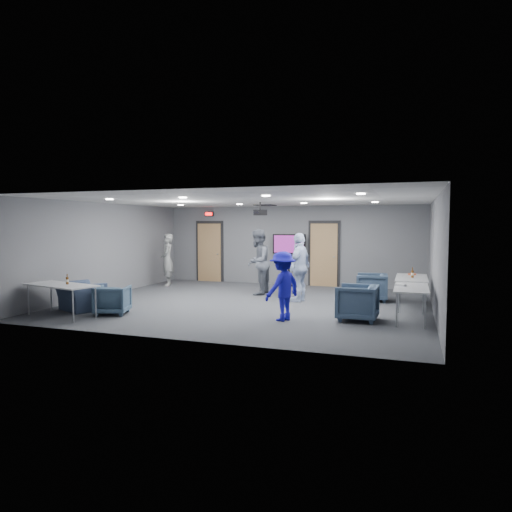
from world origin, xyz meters
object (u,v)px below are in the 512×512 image
(person_b, at_px, (258,262))
(table_right_b, at_px, (411,289))
(person_a, at_px, (167,260))
(bottle_front, at_px, (67,280))
(table_right_a, at_px, (412,279))
(tv_stand, at_px, (289,256))
(chair_front_a, at_px, (113,300))
(person_d, at_px, (283,286))
(bottle_right, at_px, (412,274))
(chair_right_a, at_px, (372,287))
(table_front_left, at_px, (61,286))
(chair_front_b, at_px, (80,296))
(person_c, at_px, (300,267))
(projector, at_px, (260,212))
(chair_right_c, at_px, (357,303))

(person_b, height_order, table_right_b, person_b)
(person_a, distance_m, bottle_front, 5.30)
(table_right_a, distance_m, tv_stand, 4.82)
(person_a, height_order, chair_front_a, person_a)
(person_d, distance_m, table_right_a, 3.83)
(table_right_a, distance_m, table_right_b, 1.90)
(tv_stand, bearing_deg, person_a, -159.96)
(person_d, distance_m, bottle_front, 4.84)
(bottle_front, distance_m, bottle_right, 8.30)
(chair_right_a, distance_m, table_front_left, 7.82)
(person_a, relative_size, chair_right_a, 2.13)
(chair_front_a, bearing_deg, bottle_right, -172.19)
(person_b, xyz_separation_m, chair_front_a, (-2.22, -3.90, -0.63))
(chair_front_b, bearing_deg, person_a, -62.37)
(person_a, height_order, bottle_right, person_a)
(person_a, bearing_deg, table_right_a, 53.22)
(person_d, xyz_separation_m, bottle_right, (2.64, 2.71, 0.08))
(person_c, height_order, projector, projector)
(chair_right_a, height_order, tv_stand, tv_stand)
(table_right_a, distance_m, table_front_left, 8.46)
(chair_right_c, height_order, table_front_left, chair_right_c)
(bottle_front, relative_size, tv_stand, 0.14)
(chair_front_a, relative_size, chair_front_b, 0.71)
(person_b, height_order, chair_right_c, person_b)
(person_a, bearing_deg, bottle_right, 52.64)
(person_d, relative_size, tv_stand, 0.86)
(person_c, distance_m, chair_right_a, 2.04)
(chair_right_a, height_order, bottle_right, bottle_right)
(chair_front_a, bearing_deg, projector, -147.12)
(person_d, distance_m, bottle_right, 3.78)
(chair_right_a, distance_m, chair_right_c, 2.71)
(person_c, height_order, chair_right_c, person_c)
(person_c, height_order, bottle_front, person_c)
(chair_front_a, bearing_deg, table_right_b, 173.89)
(chair_right_a, distance_m, table_right_b, 2.56)
(person_d, relative_size, chair_right_a, 1.81)
(person_a, xyz_separation_m, chair_front_a, (1.29, -4.74, -0.55))
(chair_front_a, distance_m, bottle_front, 1.08)
(person_c, height_order, table_right_a, person_c)
(bottle_front, bearing_deg, chair_right_a, 34.78)
(person_a, height_order, chair_front_b, person_a)
(chair_right_c, height_order, bottle_front, bottle_front)
(person_a, relative_size, chair_right_c, 2.05)
(table_front_left, distance_m, bottle_right, 8.44)
(chair_right_c, relative_size, tv_stand, 0.49)
(chair_front_a, distance_m, table_front_left, 1.15)
(chair_front_a, height_order, table_front_left, table_front_left)
(table_right_a, distance_m, bottle_right, 0.17)
(person_d, relative_size, table_right_b, 0.89)
(chair_front_b, height_order, table_front_left, table_front_left)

